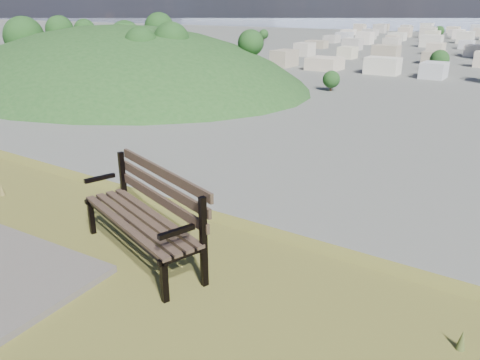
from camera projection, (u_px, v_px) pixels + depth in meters
The scene contains 2 objects.
park_bench at pixel (147, 209), 5.14m from camera, with size 1.98×1.17×0.99m.
green_wooded_hill at pixel (122, 85), 171.19m from camera, with size 164.07×131.25×82.03m.
Camera 1 is at (2.61, -0.41, 27.67)m, focal length 35.00 mm.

